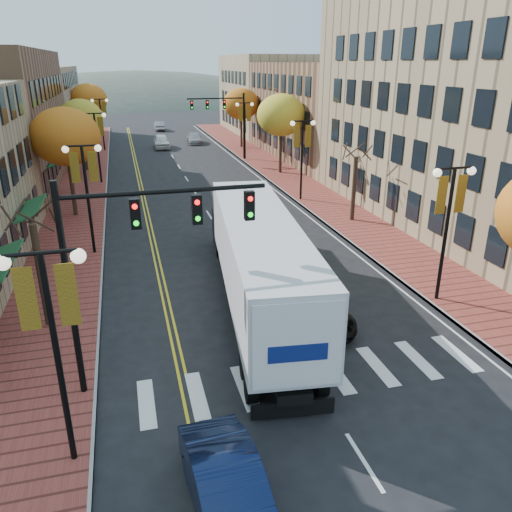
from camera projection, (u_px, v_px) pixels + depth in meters
ground at (334, 414)px, 15.18m from camera, size 200.00×200.00×0.00m
sidewalk_left at (83, 188)px, 42.25m from camera, size 4.00×85.00×0.15m
sidewalk_right at (285, 176)px, 46.58m from camera, size 4.00×85.00×0.15m
building_left_far at (26, 106)px, 64.29m from camera, size 12.00×26.00×9.50m
building_right_mid at (340, 110)px, 55.63m from camera, size 15.00×24.00×10.00m
building_right_far at (281, 94)px, 75.25m from camera, size 15.00×20.00×11.00m
tree_left_a at (41, 276)px, 19.40m from camera, size 0.28×0.28×4.20m
tree_left_b at (65, 137)px, 32.65m from camera, size 4.48×4.48×7.21m
tree_left_c at (81, 118)px, 47.20m from camera, size 4.16×4.16×6.69m
tree_left_d at (89, 99)px, 63.21m from camera, size 4.61×4.61×7.42m
tree_right_b at (354, 189)px, 32.73m from camera, size 0.28×0.28×4.20m
tree_right_c at (281, 115)px, 45.98m from camera, size 4.48×4.48×7.21m
tree_right_d at (241, 104)px, 60.44m from camera, size 4.35×4.35×7.00m
lamp_left_a at (51, 320)px, 11.82m from camera, size 1.96×0.36×6.05m
lamp_left_b at (85, 179)px, 26.22m from camera, size 1.96×0.36×6.05m
lamp_left_c at (96, 134)px, 42.43m from camera, size 1.96×0.36×6.05m
lamp_left_d at (101, 114)px, 58.64m from camera, size 1.96×0.36×6.05m
lamp_right_a at (449, 209)px, 20.83m from camera, size 1.96×0.36×6.05m
lamp_right_b at (302, 145)px, 37.03m from camera, size 1.96×0.36×6.05m
lamp_right_c at (245, 120)px, 53.24m from camera, size 1.96×0.36×6.05m
traffic_mast_near at (132, 246)px, 14.77m from camera, size 6.10×0.35×7.00m
traffic_mast_far at (226, 114)px, 52.52m from camera, size 6.10×0.34×7.00m
semi_truck at (255, 250)px, 21.39m from camera, size 4.64×17.15×4.24m
navy_sedan at (229, 492)px, 11.51m from camera, size 1.87×4.64×1.50m
black_suv at (320, 308)px, 20.35m from camera, size 2.61×4.73×1.25m
car_far_white at (162, 141)px, 61.88m from camera, size 2.08×4.89×1.65m
car_far_silver at (194, 138)px, 65.60m from camera, size 2.13×4.62×1.31m
car_far_oncoming at (159, 126)px, 78.21m from camera, size 1.49×4.11×1.35m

